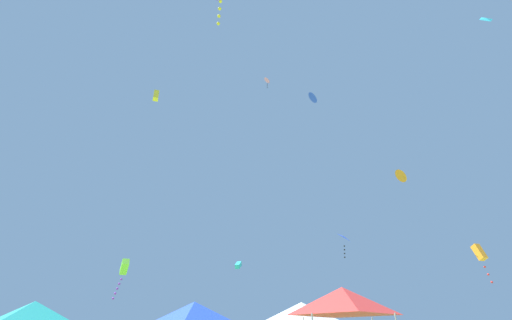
# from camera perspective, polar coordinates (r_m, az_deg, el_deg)

# --- Properties ---
(canopy_tent_blue) EXTENTS (2.74, 2.74, 2.93)m
(canopy_tent_blue) POSITION_cam_1_polar(r_m,az_deg,el_deg) (15.43, -10.07, -23.35)
(canopy_tent_blue) COLOR #9E9EA3
(canopy_tent_blue) RESTS_ON ground
(canopy_tent_red) EXTENTS (3.22, 3.22, 3.45)m
(canopy_tent_red) POSITION_cam_1_polar(r_m,az_deg,el_deg) (15.30, 13.97, -21.31)
(canopy_tent_red) COLOR #9E9EA3
(canopy_tent_red) RESTS_ON ground
(canopy_tent_teal) EXTENTS (2.75, 2.75, 2.95)m
(canopy_tent_teal) POSITION_cam_1_polar(r_m,az_deg,el_deg) (17.55, -32.53, -20.22)
(canopy_tent_teal) COLOR #9E9EA3
(canopy_tent_teal) RESTS_ON ground
(canopy_tent_white) EXTENTS (3.08, 3.08, 3.29)m
(canopy_tent_white) POSITION_cam_1_polar(r_m,az_deg,el_deg) (19.98, 7.47, -23.34)
(canopy_tent_white) COLOR #9E9EA3
(canopy_tent_white) RESTS_ON ground
(kite_lime_box) EXTENTS (0.97, 1.33, 2.67)m
(kite_lime_box) POSITION_cam_1_polar(r_m,az_deg,el_deg) (27.36, -20.64, -16.13)
(kite_lime_box) COLOR #75D138
(kite_cyan_diamond) EXTENTS (0.49, 0.42, 0.62)m
(kite_cyan_diamond) POSITION_cam_1_polar(r_m,az_deg,el_deg) (22.15, 33.35, 18.65)
(kite_cyan_diamond) COLOR #2DB7CC
(kite_cyan_box) EXTENTS (0.55, 1.05, 0.76)m
(kite_cyan_box) POSITION_cam_1_polar(r_m,az_deg,el_deg) (31.29, -2.89, -16.68)
(kite_cyan_box) COLOR #2DB7CC
(kite_orange_box) EXTENTS (0.85, 1.00, 2.93)m
(kite_orange_box) POSITION_cam_1_polar(r_m,az_deg,el_deg) (32.85, 32.54, -12.63)
(kite_orange_box) COLOR orange
(kite_pink_delta) EXTENTS (0.55, 0.65, 1.30)m
(kite_pink_delta) POSITION_cam_1_polar(r_m,az_deg,el_deg) (33.09, 1.83, 12.81)
(kite_pink_delta) COLOR pink
(kite_orange_delta) EXTENTS (0.97, 1.35, 1.14)m
(kite_orange_delta) POSITION_cam_1_polar(r_m,az_deg,el_deg) (33.33, 22.54, -2.33)
(kite_orange_delta) COLOR orange
(kite_blue_delta) EXTENTS (0.80, 1.09, 0.91)m
(kite_blue_delta) POSITION_cam_1_polar(r_m,az_deg,el_deg) (31.50, 9.27, 10.03)
(kite_blue_delta) COLOR blue
(kite_yellow_box) EXTENTS (0.76, 0.96, 1.37)m
(kite_yellow_box) POSITION_cam_1_polar(r_m,az_deg,el_deg) (38.83, -15.92, 10.03)
(kite_yellow_box) COLOR yellow
(kite_blue_diamond) EXTENTS (1.21, 1.15, 2.24)m
(kite_blue_diamond) POSITION_cam_1_polar(r_m,az_deg,el_deg) (32.22, 14.10, -12.20)
(kite_blue_diamond) COLOR blue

